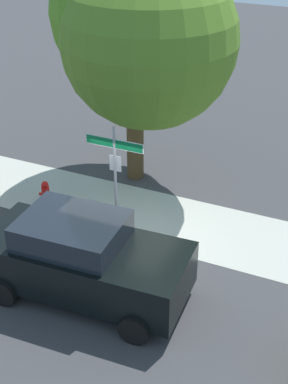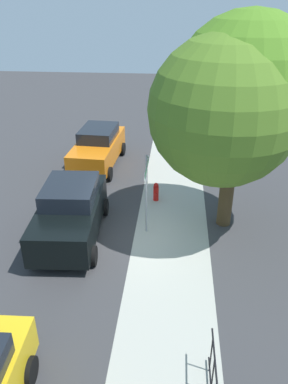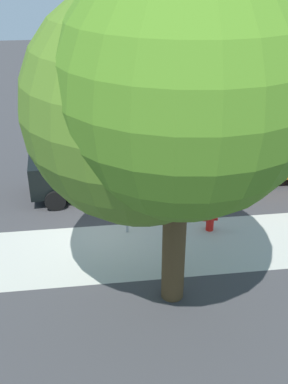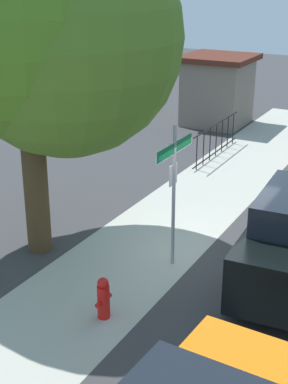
{
  "view_description": "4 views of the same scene",
  "coord_description": "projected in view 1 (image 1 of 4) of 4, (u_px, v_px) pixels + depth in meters",
  "views": [
    {
      "loc": [
        4.97,
        -10.08,
        8.13
      ],
      "look_at": [
        -0.11,
        1.12,
        0.84
      ],
      "focal_mm": 50.47,
      "sensor_mm": 36.0,
      "label": 1
    },
    {
      "loc": [
        10.99,
        1.34,
        7.67
      ],
      "look_at": [
        -1.47,
        0.24,
        1.1
      ],
      "focal_mm": 36.03,
      "sensor_mm": 36.0,
      "label": 2
    },
    {
      "loc": [
        0.36,
        11.35,
        7.17
      ],
      "look_at": [
        -1.0,
        0.81,
        1.46
      ],
      "focal_mm": 43.33,
      "sensor_mm": 36.0,
      "label": 3
    },
    {
      "loc": [
        -10.06,
        -4.05,
        5.7
      ],
      "look_at": [
        -0.94,
        0.86,
        1.62
      ],
      "focal_mm": 53.67,
      "sensor_mm": 36.0,
      "label": 4
    }
  ],
  "objects": [
    {
      "name": "street_sign",
      "position": [
        115.0,
        162.0,
        13.31
      ],
      "size": [
        1.56,
        0.07,
        2.92
      ],
      "color": "#9EA0A5",
      "rests_on": "ground_plane"
    },
    {
      "name": "fire_hydrant",
      "position": [
        46.0,
        194.0,
        15.12
      ],
      "size": [
        0.42,
        0.22,
        0.78
      ],
      "color": "red",
      "rests_on": "ground_plane"
    },
    {
      "name": "car_black",
      "position": [
        83.0,
        258.0,
        11.65
      ],
      "size": [
        4.6,
        2.35,
        1.92
      ],
      "rotation": [
        0.0,
        0.0,
        0.05
      ],
      "color": "black",
      "rests_on": "ground_plane"
    },
    {
      "name": "ground_plane",
      "position": [
        130.0,
        242.0,
        13.81
      ],
      "size": [
        60.0,
        60.0,
        0.0
      ],
      "primitive_type": "plane",
      "color": "#38383A"
    },
    {
      "name": "sidewalk_strip",
      "position": [
        220.0,
        234.0,
        14.12
      ],
      "size": [
        24.0,
        2.6,
        0.0
      ],
      "primitive_type": "cube",
      "color": "#A8A99D",
      "rests_on": "ground_plane"
    },
    {
      "name": "shade_tree",
      "position": [
        147.0,
        30.0,
        14.18
      ],
      "size": [
        5.39,
        5.43,
        7.29
      ],
      "color": "#493820",
      "rests_on": "ground_plane"
    }
  ]
}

